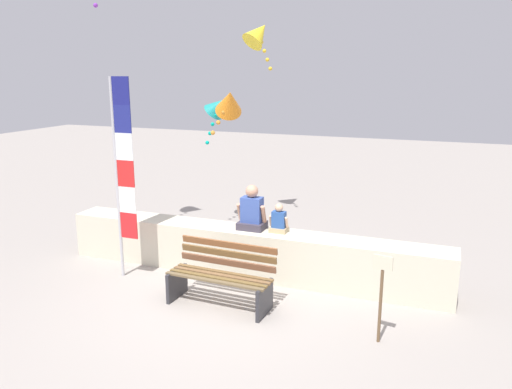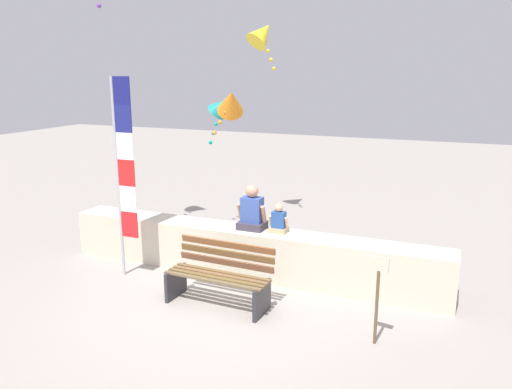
{
  "view_description": "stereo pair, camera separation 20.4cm",
  "coord_description": "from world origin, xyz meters",
  "px_view_note": "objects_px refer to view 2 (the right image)",
  "views": [
    {
      "loc": [
        2.96,
        -6.05,
        3.31
      ],
      "look_at": [
        0.15,
        1.29,
        1.39
      ],
      "focal_mm": 35.34,
      "sensor_mm": 36.0,
      "label": 1
    },
    {
      "loc": [
        3.15,
        -5.97,
        3.31
      ],
      "look_at": [
        0.15,
        1.29,
        1.39
      ],
      "focal_mm": 35.34,
      "sensor_mm": 36.0,
      "label": 2
    }
  ],
  "objects_px": {
    "person_child": "(279,221)",
    "kite_orange": "(231,102)",
    "person_adult": "(252,212)",
    "kite_teal": "(221,107)",
    "park_bench": "(220,277)",
    "sign_post": "(377,292)",
    "kite_yellow": "(263,34)",
    "flag_banner": "(123,168)"
  },
  "relations": [
    {
      "from": "person_adult",
      "to": "kite_yellow",
      "type": "distance_m",
      "value": 4.36
    },
    {
      "from": "person_child",
      "to": "sign_post",
      "type": "bearing_deg",
      "value": -39.11
    },
    {
      "from": "person_adult",
      "to": "kite_yellow",
      "type": "relative_size",
      "value": 0.67
    },
    {
      "from": "person_adult",
      "to": "sign_post",
      "type": "height_order",
      "value": "person_adult"
    },
    {
      "from": "flag_banner",
      "to": "kite_orange",
      "type": "relative_size",
      "value": 3.57
    },
    {
      "from": "person_child",
      "to": "sign_post",
      "type": "relative_size",
      "value": 0.41
    },
    {
      "from": "park_bench",
      "to": "person_adult",
      "type": "height_order",
      "value": "person_adult"
    },
    {
      "from": "park_bench",
      "to": "person_child",
      "type": "distance_m",
      "value": 1.41
    },
    {
      "from": "park_bench",
      "to": "person_child",
      "type": "relative_size",
      "value": 3.29
    },
    {
      "from": "person_child",
      "to": "kite_yellow",
      "type": "xyz_separation_m",
      "value": [
        -1.48,
        2.99,
        3.11
      ]
    },
    {
      "from": "kite_orange",
      "to": "kite_yellow",
      "type": "xyz_separation_m",
      "value": [
        -0.27,
        2.17,
        1.29
      ]
    },
    {
      "from": "kite_teal",
      "to": "flag_banner",
      "type": "bearing_deg",
      "value": -93.73
    },
    {
      "from": "kite_teal",
      "to": "kite_yellow",
      "type": "relative_size",
      "value": 0.94
    },
    {
      "from": "person_adult",
      "to": "kite_orange",
      "type": "relative_size",
      "value": 0.82
    },
    {
      "from": "person_adult",
      "to": "kite_teal",
      "type": "bearing_deg",
      "value": 126.07
    },
    {
      "from": "person_child",
      "to": "person_adult",
      "type": "bearing_deg",
      "value": -179.96
    },
    {
      "from": "sign_post",
      "to": "kite_teal",
      "type": "bearing_deg",
      "value": 136.37
    },
    {
      "from": "kite_orange",
      "to": "kite_yellow",
      "type": "height_order",
      "value": "kite_yellow"
    },
    {
      "from": "park_bench",
      "to": "kite_yellow",
      "type": "xyz_separation_m",
      "value": [
        -1.01,
        4.2,
        3.67
      ]
    },
    {
      "from": "sign_post",
      "to": "person_child",
      "type": "bearing_deg",
      "value": 140.89
    },
    {
      "from": "person_adult",
      "to": "person_child",
      "type": "relative_size",
      "value": 1.57
    },
    {
      "from": "person_adult",
      "to": "sign_post",
      "type": "distance_m",
      "value": 2.76
    },
    {
      "from": "person_child",
      "to": "kite_yellow",
      "type": "bearing_deg",
      "value": 116.32
    },
    {
      "from": "person_adult",
      "to": "flag_banner",
      "type": "relative_size",
      "value": 0.23
    },
    {
      "from": "park_bench",
      "to": "kite_yellow",
      "type": "height_order",
      "value": "kite_yellow"
    },
    {
      "from": "park_bench",
      "to": "person_child",
      "type": "height_order",
      "value": "person_child"
    },
    {
      "from": "kite_orange",
      "to": "person_adult",
      "type": "bearing_deg",
      "value": -47.62
    },
    {
      "from": "flag_banner",
      "to": "sign_post",
      "type": "relative_size",
      "value": 2.82
    },
    {
      "from": "person_child",
      "to": "kite_orange",
      "type": "bearing_deg",
      "value": 145.93
    },
    {
      "from": "park_bench",
      "to": "person_adult",
      "type": "bearing_deg",
      "value": 89.85
    },
    {
      "from": "flag_banner",
      "to": "kite_yellow",
      "type": "relative_size",
      "value": 2.92
    },
    {
      "from": "kite_orange",
      "to": "sign_post",
      "type": "bearing_deg",
      "value": -37.18
    },
    {
      "from": "park_bench",
      "to": "kite_teal",
      "type": "distance_m",
      "value": 4.44
    },
    {
      "from": "park_bench",
      "to": "sign_post",
      "type": "bearing_deg",
      "value": -6.87
    },
    {
      "from": "kite_orange",
      "to": "sign_post",
      "type": "height_order",
      "value": "kite_orange"
    },
    {
      "from": "park_bench",
      "to": "kite_yellow",
      "type": "bearing_deg",
      "value": 103.56
    },
    {
      "from": "flag_banner",
      "to": "sign_post",
      "type": "bearing_deg",
      "value": -8.63
    },
    {
      "from": "person_adult",
      "to": "kite_orange",
      "type": "height_order",
      "value": "kite_orange"
    },
    {
      "from": "person_child",
      "to": "kite_teal",
      "type": "xyz_separation_m",
      "value": [
        -2.13,
        2.29,
        1.62
      ]
    },
    {
      "from": "person_child",
      "to": "kite_orange",
      "type": "height_order",
      "value": "kite_orange"
    },
    {
      "from": "kite_yellow",
      "to": "kite_teal",
      "type": "bearing_deg",
      "value": -132.62
    },
    {
      "from": "flag_banner",
      "to": "kite_teal",
      "type": "distance_m",
      "value": 3.24
    }
  ]
}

